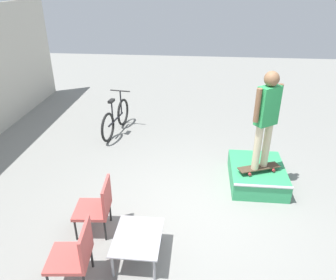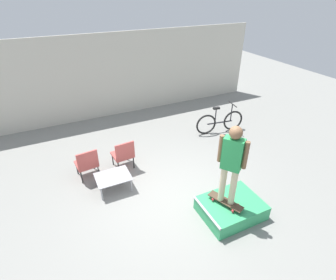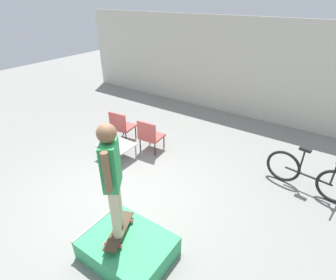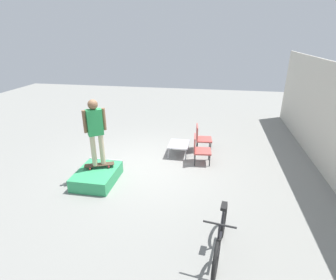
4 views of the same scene
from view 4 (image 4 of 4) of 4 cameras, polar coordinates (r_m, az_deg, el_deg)
The scene contains 8 objects.
ground_plane at distance 7.92m, azimuth -5.63°, elevation -5.89°, with size 24.00×24.00×0.00m, color gray.
skate_ramp_box at distance 7.34m, azimuth -15.15°, elevation -7.55°, with size 1.32×1.00×0.37m.
skateboard_on_ramp at distance 7.34m, azimuth -14.70°, elevation -5.22°, with size 0.48×0.80×0.07m.
person_skater at distance 6.92m, azimuth -15.56°, elevation 2.64°, with size 0.38×0.48×1.78m.
coffee_table at distance 8.55m, azimuth 2.37°, elevation -1.03°, with size 0.82×0.65×0.38m.
patio_chair_left at distance 8.88m, azimuth 7.25°, elevation 0.67°, with size 0.57×0.57×0.88m.
patio_chair_right at distance 8.00m, azimuth 6.85°, elevation -1.83°, with size 0.56×0.56×0.88m.
bicycle at distance 5.04m, azimuth 11.31°, elevation -19.96°, with size 1.70×0.52×0.99m.
Camera 4 is at (6.70, 1.97, 3.74)m, focal length 28.00 mm.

